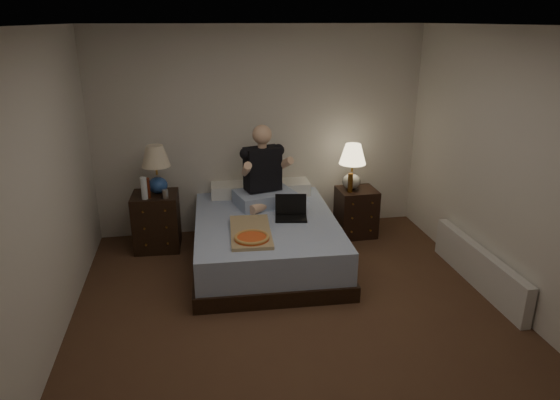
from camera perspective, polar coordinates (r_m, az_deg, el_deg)
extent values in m
cube|color=brown|center=(4.55, 2.07, -14.00)|extent=(4.00, 4.50, 0.00)
cube|color=white|center=(3.78, 2.56, 19.30)|extent=(4.00, 4.50, 0.00)
cube|color=beige|center=(6.13, -2.25, 7.78)|extent=(4.00, 0.00, 2.50)
cube|color=beige|center=(2.10, 16.29, -18.96)|extent=(4.00, 0.00, 2.50)
cube|color=beige|center=(4.08, -26.33, -0.66)|extent=(0.00, 4.50, 2.50)
cube|color=beige|center=(4.82, 26.21, 2.31)|extent=(0.00, 4.50, 2.50)
cube|color=#5D7CBB|center=(5.54, -1.65, -4.46)|extent=(1.59, 2.07, 0.50)
cube|color=black|center=(5.97, -13.91, -2.37)|extent=(0.53, 0.49, 0.67)
cube|color=black|center=(6.24, 8.68, -1.38)|extent=(0.47, 0.42, 0.59)
cylinder|color=white|center=(5.69, -15.28, 1.30)|extent=(0.07, 0.07, 0.25)
cylinder|color=#B1B2AD|center=(5.68, -12.98, 0.68)|extent=(0.07, 0.07, 0.10)
cylinder|color=#551D0C|center=(5.72, -14.92, 1.34)|extent=(0.06, 0.06, 0.23)
cylinder|color=#502E0B|center=(6.00, 8.03, 1.96)|extent=(0.06, 0.06, 0.23)
cube|color=silver|center=(5.43, 21.73, -7.14)|extent=(0.10, 1.60, 0.40)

